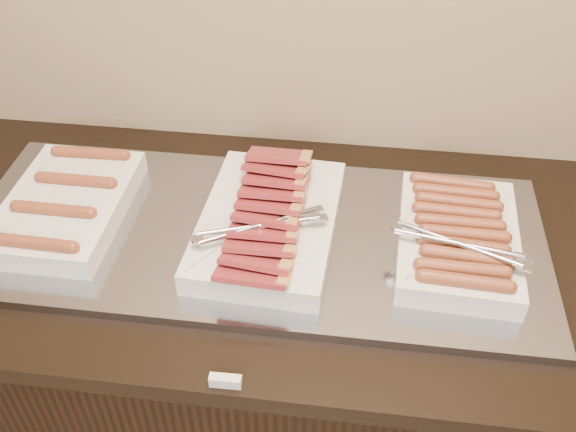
% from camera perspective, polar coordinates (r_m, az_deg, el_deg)
% --- Properties ---
extents(counter, '(2.06, 0.76, 0.90)m').
position_cam_1_polar(counter, '(1.68, -1.65, -13.30)').
color(counter, black).
rests_on(counter, ground).
extents(warming_tray, '(1.20, 0.50, 0.02)m').
position_cam_1_polar(warming_tray, '(1.34, -3.13, -1.67)').
color(warming_tray, '#9496A2').
rests_on(warming_tray, counter).
extents(dish_left, '(0.24, 0.36, 0.07)m').
position_cam_1_polar(dish_left, '(1.43, -19.09, 0.93)').
color(dish_left, silver).
rests_on(dish_left, warming_tray).
extents(dish_center, '(0.29, 0.42, 0.10)m').
position_cam_1_polar(dish_center, '(1.30, -1.78, -0.47)').
color(dish_center, silver).
rests_on(dish_center, warming_tray).
extents(dish_right, '(0.27, 0.36, 0.08)m').
position_cam_1_polar(dish_right, '(1.31, 14.87, -1.89)').
color(dish_right, silver).
rests_on(dish_right, warming_tray).
extents(label_holder, '(0.05, 0.02, 0.02)m').
position_cam_1_polar(label_holder, '(1.10, -5.58, -14.39)').
color(label_holder, silver).
rests_on(label_holder, counter).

